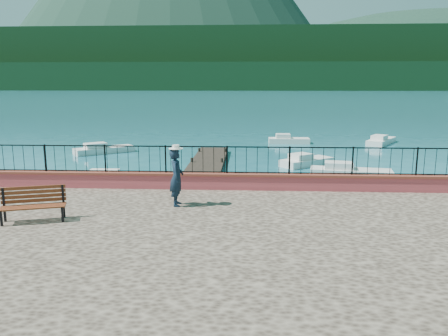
# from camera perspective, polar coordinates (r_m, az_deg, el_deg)

# --- Properties ---
(ground) EXTENTS (2000.00, 2000.00, 0.00)m
(ground) POSITION_cam_1_polar(r_m,az_deg,el_deg) (12.55, 0.95, -12.16)
(ground) COLOR #19596B
(ground) RESTS_ON ground
(parapet) EXTENTS (28.00, 0.46, 0.58)m
(parapet) POSITION_cam_1_polar(r_m,az_deg,el_deg) (15.62, 1.49, -1.73)
(parapet) COLOR #CD4A51
(parapet) RESTS_ON promenade
(railing) EXTENTS (27.00, 0.05, 0.95)m
(railing) POSITION_cam_1_polar(r_m,az_deg,el_deg) (15.47, 1.50, 1.03)
(railing) COLOR black
(railing) RESTS_ON parapet
(dock) EXTENTS (2.00, 16.00, 0.30)m
(dock) POSITION_cam_1_polar(r_m,az_deg,el_deg) (24.13, -2.71, -0.42)
(dock) COLOR #2D231C
(dock) RESTS_ON ground
(far_forest) EXTENTS (900.00, 60.00, 18.00)m
(far_forest) POSITION_cam_1_polar(r_m,az_deg,el_deg) (311.55, 3.11, 11.79)
(far_forest) COLOR black
(far_forest) RESTS_ON ground
(foothills) EXTENTS (900.00, 120.00, 44.00)m
(foothills) POSITION_cam_1_polar(r_m,az_deg,el_deg) (371.92, 3.14, 13.68)
(foothills) COLOR black
(foothills) RESTS_ON ground
(companion_hill) EXTENTS (448.00, 384.00, 180.00)m
(companion_hill) POSITION_cam_1_polar(r_m,az_deg,el_deg) (612.27, 24.51, 9.63)
(companion_hill) COLOR #142D23
(companion_hill) RESTS_ON ground
(park_bench) EXTENTS (1.78, 1.04, 0.94)m
(park_bench) POSITION_cam_1_polar(r_m,az_deg,el_deg) (13.12, -23.61, -5.19)
(park_bench) COLOR black
(park_bench) RESTS_ON promenade
(person) EXTENTS (0.48, 0.68, 1.78)m
(person) POSITION_cam_1_polar(r_m,az_deg,el_deg) (13.50, -6.22, -1.23)
(person) COLOR black
(person) RESTS_ON promenade
(hat) EXTENTS (0.44, 0.44, 0.12)m
(hat) POSITION_cam_1_polar(r_m,az_deg,el_deg) (13.34, -6.31, 2.75)
(hat) COLOR white
(hat) RESTS_ON person
(boat_0) EXTENTS (4.02, 1.33, 0.80)m
(boat_0) POSITION_cam_1_polar(r_m,az_deg,el_deg) (21.86, -13.99, -1.28)
(boat_0) COLOR silver
(boat_0) RESTS_ON ground
(boat_1) EXTENTS (4.39, 2.03, 0.80)m
(boat_1) POSITION_cam_1_polar(r_m,az_deg,el_deg) (24.27, 16.25, -0.18)
(boat_1) COLOR silver
(boat_1) RESTS_ON ground
(boat_2) EXTENTS (3.51, 3.10, 0.80)m
(boat_2) POSITION_cam_1_polar(r_m,az_deg,el_deg) (27.00, 10.76, 1.17)
(boat_2) COLOR silver
(boat_2) RESTS_ON ground
(boat_3) EXTENTS (4.11, 3.53, 0.80)m
(boat_3) POSITION_cam_1_polar(r_m,az_deg,el_deg) (32.41, -15.38, 2.60)
(boat_3) COLOR silver
(boat_3) RESTS_ON ground
(boat_4) EXTENTS (3.34, 1.31, 0.80)m
(boat_4) POSITION_cam_1_polar(r_m,az_deg,el_deg) (36.83, 8.49, 3.85)
(boat_4) COLOR silver
(boat_4) RESTS_ON ground
(boat_5) EXTENTS (3.34, 4.28, 0.80)m
(boat_5) POSITION_cam_1_polar(r_m,az_deg,el_deg) (38.32, 19.87, 3.59)
(boat_5) COLOR silver
(boat_5) RESTS_ON ground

